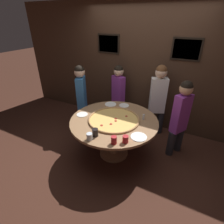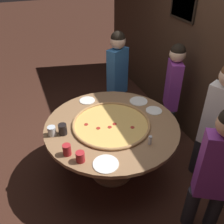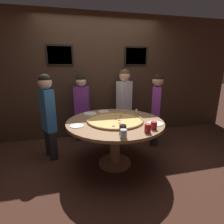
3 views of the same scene
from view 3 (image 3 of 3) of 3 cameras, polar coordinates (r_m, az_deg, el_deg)
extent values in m
plane|color=#422319|center=(2.99, 0.91, -16.48)|extent=(24.00, 24.00, 0.00)
cube|color=#3D281C|center=(3.87, -4.00, 11.16)|extent=(6.40, 0.06, 2.60)
cube|color=black|center=(3.77, -16.68, 17.33)|extent=(0.52, 0.02, 0.40)
cube|color=#936B5B|center=(3.76, -16.69, 17.33)|extent=(0.46, 0.01, 0.34)
cube|color=black|center=(4.03, 7.83, 17.62)|extent=(0.52, 0.02, 0.40)
cube|color=#936B5B|center=(4.02, 7.86, 17.63)|extent=(0.46, 0.01, 0.34)
cylinder|color=#936B47|center=(2.68, 0.97, -3.28)|extent=(1.48, 1.48, 0.04)
cylinder|color=#936B47|center=(2.82, 0.94, -10.43)|extent=(0.16, 0.16, 0.70)
cylinder|color=#936B47|center=(2.98, 0.91, -16.16)|extent=(0.52, 0.52, 0.04)
cylinder|color=#EAB75B|center=(2.67, 1.01, -2.80)|extent=(0.83, 0.83, 0.01)
torus|color=#B27F4C|center=(2.67, 1.01, -2.59)|extent=(0.87, 0.87, 0.03)
cylinder|color=#A8281E|center=(2.88, 2.92, -1.31)|extent=(0.04, 0.04, 0.00)
cylinder|color=#A8281E|center=(2.53, 2.49, -3.67)|extent=(0.04, 0.04, 0.00)
cylinder|color=#A8281E|center=(2.41, 0.58, -4.63)|extent=(0.04, 0.04, 0.00)
cylinder|color=#A8281E|center=(2.70, 1.28, -2.40)|extent=(0.04, 0.04, 0.00)
cylinder|color=#A8281E|center=(2.64, 2.34, -2.80)|extent=(0.04, 0.04, 0.00)
cylinder|color=#B22328|center=(2.25, 11.57, -5.25)|extent=(0.08, 0.08, 0.11)
cylinder|color=black|center=(2.16, 3.55, -5.72)|extent=(0.09, 0.09, 0.12)
cylinder|color=#B22328|center=(2.38, 13.49, -4.30)|extent=(0.08, 0.08, 0.10)
cylinder|color=silver|center=(2.06, 3.78, -7.04)|extent=(0.08, 0.08, 0.10)
cylinder|color=white|center=(3.19, -2.73, 0.17)|extent=(0.19, 0.19, 0.01)
cylinder|color=white|center=(2.62, 13.90, -3.64)|extent=(0.24, 0.24, 0.01)
cylinder|color=white|center=(3.08, -7.17, -0.46)|extent=(0.22, 0.22, 0.01)
cylinder|color=white|center=(2.50, -11.39, -4.43)|extent=(0.20, 0.20, 0.01)
cylinder|color=silver|center=(3.01, 7.96, -0.14)|extent=(0.04, 0.04, 0.08)
cylinder|color=#B7B7BC|center=(2.99, 8.00, 0.76)|extent=(0.04, 0.04, 0.01)
cylinder|color=#232328|center=(3.97, 5.08, -4.18)|extent=(0.18, 0.18, 0.52)
cylinder|color=#232328|center=(3.82, 2.51, -4.90)|extent=(0.18, 0.18, 0.52)
cube|color=white|center=(3.73, 3.99, 4.44)|extent=(0.35, 0.28, 0.72)
sphere|color=beige|center=(3.67, 4.13, 11.69)|extent=(0.22, 0.22, 0.22)
sphere|color=brown|center=(3.67, 4.14, 12.30)|extent=(0.21, 0.21, 0.21)
cylinder|color=#232328|center=(3.73, -7.82, -5.84)|extent=(0.17, 0.17, 0.48)
cylinder|color=#232328|center=(3.80, -10.95, -5.62)|extent=(0.17, 0.17, 0.48)
cube|color=purple|center=(3.60, -9.79, 2.82)|extent=(0.32, 0.25, 0.67)
sphere|color=beige|center=(3.53, -10.11, 9.77)|extent=(0.21, 0.21, 0.21)
sphere|color=black|center=(3.53, -10.14, 10.36)|extent=(0.19, 0.19, 0.19)
cylinder|color=#232328|center=(3.79, 13.79, -5.79)|extent=(0.18, 0.18, 0.49)
cylinder|color=#232328|center=(3.58, 13.58, -7.00)|extent=(0.18, 0.18, 0.49)
cube|color=purple|center=(3.52, 14.28, 2.50)|extent=(0.28, 0.33, 0.68)
sphere|color=tan|center=(3.45, 14.77, 9.73)|extent=(0.21, 0.21, 0.21)
sphere|color=black|center=(3.45, 14.81, 10.34)|extent=(0.19, 0.19, 0.19)
cylinder|color=#232328|center=(3.16, -18.59, -10.37)|extent=(0.18, 0.18, 0.50)
cylinder|color=#232328|center=(3.36, -19.96, -8.97)|extent=(0.18, 0.18, 0.50)
cube|color=#3370B2|center=(3.07, -20.26, 0.52)|extent=(0.27, 0.34, 0.69)
sphere|color=beige|center=(2.99, -21.06, 8.97)|extent=(0.21, 0.21, 0.21)
sphere|color=black|center=(2.99, -21.13, 9.68)|extent=(0.20, 0.20, 0.20)
camera|label=1|loc=(1.91, 76.20, 25.70)|focal=28.00mm
camera|label=2|loc=(3.26, 48.78, 25.15)|focal=40.00mm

